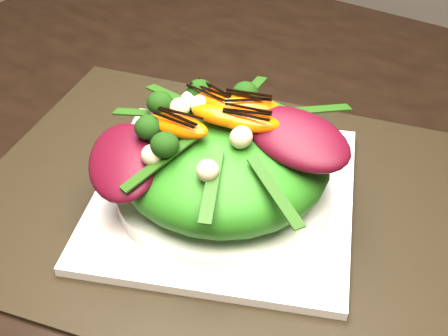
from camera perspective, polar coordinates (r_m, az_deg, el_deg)
The scene contains 9 objects.
placemat at distance 0.61m, azimuth 0.00°, elevation -3.08°, with size 0.51×0.39×0.00m, color black.
plate_base at distance 0.61m, azimuth 0.00°, elevation -2.60°, with size 0.26×0.26×0.01m, color white.
salad_bowl at distance 0.60m, azimuth 0.00°, elevation -1.69°, with size 0.22×0.22×0.02m, color white.
lettuce_mound at distance 0.58m, azimuth 0.00°, elevation 0.88°, with size 0.21×0.21×0.08m, color #2B7515.
radicchio_leaf at distance 0.54m, azimuth 7.12°, elevation 2.80°, with size 0.10×0.07×0.02m, color #400613.
orange_segment at distance 0.58m, azimuth -0.37°, elevation 6.31°, with size 0.06×0.03×0.02m, color #FB5404.
broccoli_floret at distance 0.60m, azimuth -2.33°, elevation 8.16°, with size 0.04×0.04×0.04m, color #0D3209.
macadamia_nut at distance 0.51m, azimuth 0.90°, elevation 0.70°, with size 0.02×0.02×0.02m, color beige.
balsamic_drizzle at distance 0.57m, azimuth -0.38°, elevation 7.05°, with size 0.04×0.00×0.00m, color black.
Camera 1 is at (0.01, -0.44, 1.17)m, focal length 48.00 mm.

